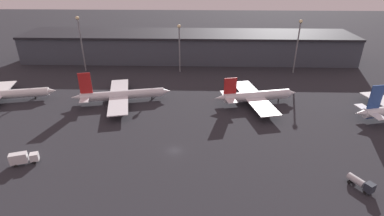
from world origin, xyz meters
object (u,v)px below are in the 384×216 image
object	(u,v)px
airplane_1	(121,95)
service_vehicle_2	(23,158)
airplane_2	(256,96)
service_vehicle_3	(361,183)

from	to	relation	value
airplane_1	service_vehicle_2	world-z (taller)	airplane_1
airplane_1	service_vehicle_2	bearing A→B (deg)	-125.06
airplane_2	service_vehicle_2	bearing A→B (deg)	-161.98
airplane_1	service_vehicle_3	distance (m)	90.82
airplane_1	service_vehicle_2	distance (m)	47.41
airplane_2	service_vehicle_2	xyz separation A→B (m)	(-73.96, -43.81, -1.23)
airplane_2	service_vehicle_3	size ratio (longest dim) A/B	5.21
airplane_1	service_vehicle_3	size ratio (longest dim) A/B	5.84
airplane_2	service_vehicle_3	bearing A→B (deg)	-82.26
service_vehicle_3	airplane_1	bearing A→B (deg)	-154.89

